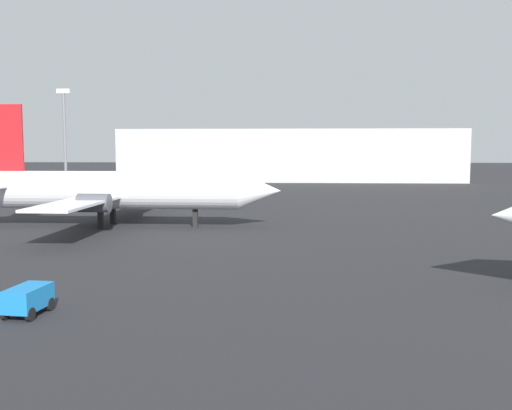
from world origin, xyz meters
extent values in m
cylinder|color=white|center=(-15.63, 45.80, 3.51)|extent=(23.31, 3.80, 3.63)
cone|color=white|center=(-1.99, 45.70, 3.51)|extent=(4.02, 3.66, 3.63)
cube|color=white|center=(-16.79, 45.81, 2.96)|extent=(4.05, 28.84, 0.22)
cube|color=white|center=(-26.81, 45.88, 3.87)|extent=(2.27, 7.76, 0.15)
cube|color=red|center=(-26.35, 45.88, 8.51)|extent=(2.95, 0.30, 6.38)
cylinder|color=#4C4C54|center=(-16.05, 51.28, 2.78)|extent=(2.78, 1.68, 1.66)
cylinder|color=#4C4C54|center=(-16.13, 40.33, 2.78)|extent=(2.78, 1.68, 1.66)
cube|color=black|center=(-8.18, 45.75, 0.85)|extent=(0.46, 0.46, 1.69)
cube|color=black|center=(-16.78, 47.65, 0.85)|extent=(0.46, 0.46, 1.69)
cube|color=black|center=(-16.81, 43.97, 0.85)|extent=(0.46, 0.46, 1.69)
cone|color=silver|center=(-40.94, 78.88, 2.61)|extent=(2.94, 2.74, 2.37)
cube|color=#1972BF|center=(-10.89, 16.02, 0.80)|extent=(1.54, 2.52, 1.00)
cylinder|color=black|center=(-10.39, 15.12, 0.30)|extent=(0.26, 0.62, 0.60)
cylinder|color=black|center=(-11.55, 15.24, 0.30)|extent=(0.26, 0.62, 0.60)
cylinder|color=black|center=(-10.22, 16.79, 0.30)|extent=(0.26, 0.62, 0.60)
cylinder|color=black|center=(-11.38, 16.91, 0.30)|extent=(0.26, 0.62, 0.60)
cylinder|color=slate|center=(-40.42, 95.76, 8.73)|extent=(0.50, 0.50, 17.45)
cube|color=#F2EACC|center=(-40.42, 95.76, 17.85)|extent=(2.40, 0.50, 0.80)
cube|color=#B7B7B2|center=(0.76, 127.49, 5.87)|extent=(76.81, 20.06, 11.73)
camera|label=1|loc=(0.88, -8.92, 7.49)|focal=40.78mm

